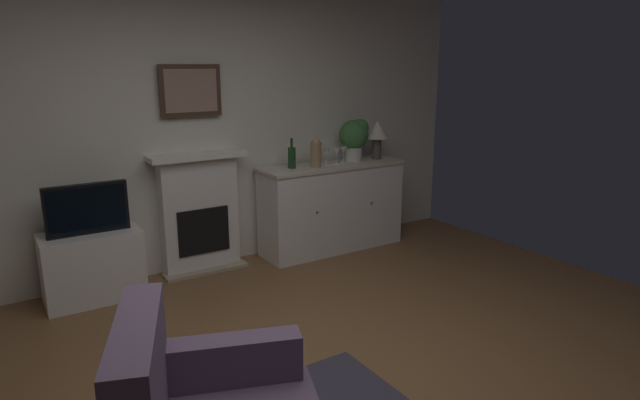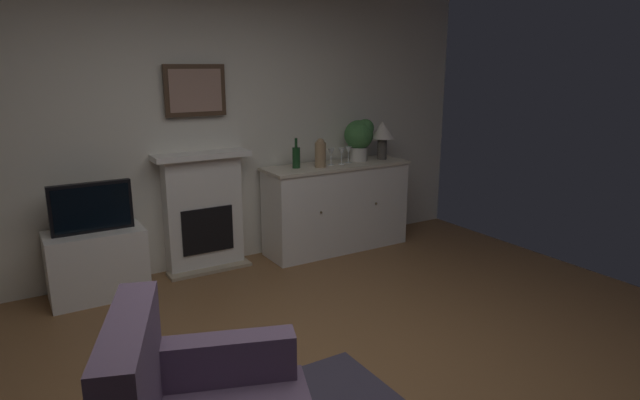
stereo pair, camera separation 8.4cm
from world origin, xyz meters
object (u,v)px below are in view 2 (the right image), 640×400
fireplace_unit (204,211)px  framed_picture (195,90)px  sideboard_cabinet (337,207)px  wine_glass_center (342,152)px  wine_glass_left (331,153)px  vase_decorative (320,153)px  wine_bottle (296,157)px  potted_plant_small (360,136)px  tv_set (91,208)px  tv_cabinet (97,264)px  wine_glass_right (348,151)px  table_lamp (382,133)px

fireplace_unit → framed_picture: (0.00, 0.05, 1.09)m
framed_picture → sideboard_cabinet: bearing=-9.4°
fireplace_unit → wine_glass_center: 1.47m
wine_glass_left → vase_decorative: (-0.15, -0.04, 0.02)m
vase_decorative → wine_bottle: bearing=160.1°
potted_plant_small → tv_set: bearing=-178.8°
framed_picture → vase_decorative: size_ratio=1.96×
vase_decorative → tv_cabinet: size_ratio=0.37×
wine_glass_center → wine_glass_right: same height
fireplace_unit → table_lamp: (1.91, -0.18, 0.62)m
wine_bottle → wine_glass_center: size_ratio=1.76×
sideboard_cabinet → wine_glass_left: (-0.07, -0.01, 0.57)m
sideboard_cabinet → wine_glass_right: size_ratio=9.23×
table_lamp → wine_glass_right: (-0.42, 0.01, -0.16)m
framed_picture → wine_glass_left: 1.44m
tv_set → framed_picture: bearing=13.3°
wine_bottle → wine_glass_left: wine_bottle is taller
table_lamp → wine_glass_right: size_ratio=2.42×
wine_bottle → tv_set: bearing=-178.8°
fireplace_unit → wine_glass_right: size_ratio=6.67×
wine_glass_left → tv_set: (-2.25, 0.00, -0.25)m
sideboard_cabinet → wine_bottle: (-0.45, 0.03, 0.55)m
sideboard_cabinet → potted_plant_small: bearing=8.4°
tv_cabinet → table_lamp: bearing=-0.3°
wine_bottle → vase_decorative: bearing=-19.9°
fireplace_unit → wine_glass_right: (1.49, -0.17, 0.46)m
wine_glass_center → table_lamp: bearing=3.4°
wine_bottle → wine_glass_left: bearing=-6.0°
table_lamp → wine_glass_right: bearing=178.7°
wine_glass_center → wine_glass_left: bearing=167.8°
table_lamp → tv_cabinet: (-2.89, 0.02, -0.89)m
potted_plant_small → fireplace_unit: bearing=175.4°
fireplace_unit → potted_plant_small: (1.65, -0.13, 0.60)m
wine_bottle → tv_set: size_ratio=0.47×
wine_glass_left → wine_glass_right: same height
sideboard_cabinet → tv_cabinet: (-2.32, 0.02, -0.16)m
tv_cabinet → wine_bottle: bearing=0.5°
sideboard_cabinet → wine_bottle: wine_bottle is taller
framed_picture → vase_decorative: bearing=-13.6°
wine_bottle → potted_plant_small: size_ratio=0.67×
tv_cabinet → potted_plant_small: bearing=0.7°
sideboard_cabinet → wine_glass_left: bearing=-173.7°
fireplace_unit → wine_glass_center: (1.38, -0.21, 0.46)m
fireplace_unit → framed_picture: bearing=90.0°
sideboard_cabinet → wine_glass_left: 0.57m
wine_glass_right → vase_decorative: size_ratio=0.59×
framed_picture → sideboard_cabinet: 1.81m
tv_cabinet → tv_set: (0.00, -0.02, 0.48)m
tv_set → sideboard_cabinet: bearing=0.2°
sideboard_cabinet → table_lamp: table_lamp is taller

